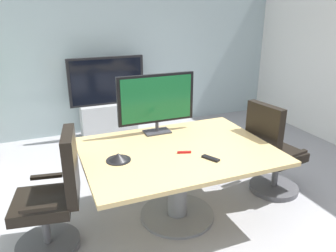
{
  "coord_description": "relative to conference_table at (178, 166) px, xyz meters",
  "views": [
    {
      "loc": [
        -1.27,
        -2.52,
        2.05
      ],
      "look_at": [
        -0.1,
        0.35,
        0.91
      ],
      "focal_mm": 35.0,
      "sensor_mm": 36.0,
      "label": 1
    }
  ],
  "objects": [
    {
      "name": "remote_control",
      "position": [
        0.18,
        -0.31,
        0.19
      ],
      "size": [
        0.12,
        0.17,
        0.02
      ],
      "primitive_type": "cube",
      "rotation": [
        0.0,
        0.0,
        0.48
      ],
      "color": "black",
      "rests_on": "conference_table"
    },
    {
      "name": "conference_table",
      "position": [
        0.0,
        0.0,
        0.0
      ],
      "size": [
        1.8,
        1.33,
        0.76
      ],
      "color": "tan",
      "rests_on": "ground"
    },
    {
      "name": "ground_plane",
      "position": [
        0.1,
        -0.1,
        -0.57
      ],
      "size": [
        6.97,
        6.97,
        0.0
      ],
      "primitive_type": "plane",
      "color": "#99999E"
    },
    {
      "name": "whiteboard_marker",
      "position": [
        0.02,
        -0.11,
        0.2
      ],
      "size": [
        0.13,
        0.06,
        0.02
      ],
      "primitive_type": "cube",
      "rotation": [
        0.0,
        0.0,
        -0.31
      ],
      "color": "red",
      "rests_on": "conference_table"
    },
    {
      "name": "office_chair_right",
      "position": [
        1.17,
        0.02,
        -0.12
      ],
      "size": [
        0.63,
        0.61,
        1.09
      ],
      "rotation": [
        0.0,
        0.0,
        1.72
      ],
      "color": "#4C4C51",
      "rests_on": "ground"
    },
    {
      "name": "wall_back_glass_partition",
      "position": [
        0.1,
        2.85,
        0.75
      ],
      "size": [
        5.97,
        0.1,
        2.65
      ],
      "primitive_type": "cube",
      "color": "#9EB2B7",
      "rests_on": "ground"
    },
    {
      "name": "office_chair_left",
      "position": [
        -1.17,
        -0.01,
        -0.12
      ],
      "size": [
        0.63,
        0.61,
        1.09
      ],
      "rotation": [
        0.0,
        0.0,
        -1.74
      ],
      "color": "#4C4C51",
      "rests_on": "ground"
    },
    {
      "name": "tv_monitor",
      "position": [
        -0.03,
        0.5,
        0.54
      ],
      "size": [
        0.84,
        0.18,
        0.64
      ],
      "color": "#333338",
      "rests_on": "conference_table"
    },
    {
      "name": "conference_phone",
      "position": [
        -0.59,
        -0.03,
        0.22
      ],
      "size": [
        0.22,
        0.22,
        0.07
      ],
      "color": "black",
      "rests_on": "conference_table"
    },
    {
      "name": "wall_display_unit",
      "position": [
        -0.14,
        2.49,
        -0.13
      ],
      "size": [
        1.2,
        0.36,
        1.31
      ],
      "color": "#B7BABC",
      "rests_on": "ground"
    }
  ]
}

